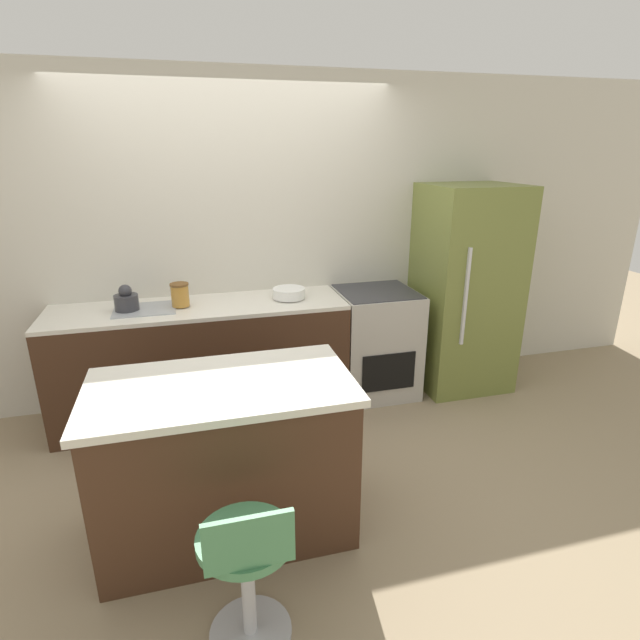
{
  "coord_description": "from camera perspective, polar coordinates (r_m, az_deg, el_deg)",
  "views": [
    {
      "loc": [
        -0.38,
        -3.36,
        2.03
      ],
      "look_at": [
        0.43,
        -0.35,
        0.94
      ],
      "focal_mm": 28.0,
      "sensor_mm": 36.0,
      "label": 1
    }
  ],
  "objects": [
    {
      "name": "ground_plane",
      "position": [
        3.95,
        -7.56,
        -11.94
      ],
      "size": [
        14.0,
        14.0,
        0.0
      ],
      "primitive_type": "plane",
      "color": "#998466"
    },
    {
      "name": "wall_back",
      "position": [
        4.12,
        -9.67,
        8.71
      ],
      "size": [
        8.0,
        0.06,
        2.6
      ],
      "color": "beige",
      "rests_on": "ground_plane"
    },
    {
      "name": "back_counter",
      "position": [
        4.02,
        -13.19,
        -4.5
      ],
      "size": [
        2.21,
        0.62,
        0.91
      ],
      "color": "#422819",
      "rests_on": "ground_plane"
    },
    {
      "name": "kitchen_island",
      "position": [
        2.82,
        -10.69,
        -15.3
      ],
      "size": [
        1.35,
        0.73,
        0.9
      ],
      "color": "#422819",
      "rests_on": "ground_plane"
    },
    {
      "name": "oven_range",
      "position": [
        4.29,
        6.32,
        -2.54
      ],
      "size": [
        0.64,
        0.63,
        0.91
      ],
      "color": "#B7B2A8",
      "rests_on": "ground_plane"
    },
    {
      "name": "refrigerator",
      "position": [
        4.47,
        16.23,
        3.42
      ],
      "size": [
        0.76,
        0.71,
        1.75
      ],
      "color": "olive",
      "rests_on": "ground_plane"
    },
    {
      "name": "stool_chair",
      "position": [
        2.31,
        -8.28,
        -26.4
      ],
      "size": [
        0.4,
        0.4,
        0.77
      ],
      "color": "#B7B7BC",
      "rests_on": "ground_plane"
    },
    {
      "name": "kettle",
      "position": [
        3.87,
        -21.26,
        2.12
      ],
      "size": [
        0.17,
        0.17,
        0.19
      ],
      "color": "#333338",
      "rests_on": "back_counter"
    },
    {
      "name": "mixing_bowl",
      "position": [
        3.93,
        -3.57,
        3.11
      ],
      "size": [
        0.25,
        0.25,
        0.08
      ],
      "color": "white",
      "rests_on": "back_counter"
    },
    {
      "name": "canister_jar",
      "position": [
        3.84,
        -15.71,
        2.81
      ],
      "size": [
        0.14,
        0.14,
        0.17
      ],
      "color": "#B77F33",
      "rests_on": "back_counter"
    }
  ]
}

